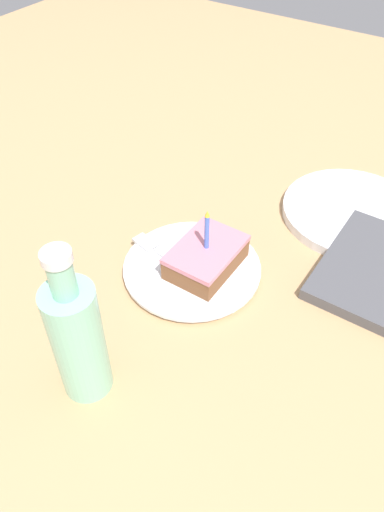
% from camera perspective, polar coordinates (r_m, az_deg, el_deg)
% --- Properties ---
extents(ground_plane, '(2.40, 2.40, 0.04)m').
position_cam_1_polar(ground_plane, '(0.83, -1.64, -3.01)').
color(ground_plane, tan).
rests_on(ground_plane, ground).
extents(plate, '(0.22, 0.22, 0.02)m').
position_cam_1_polar(plate, '(0.81, 0.00, -1.42)').
color(plate, silver).
rests_on(plate, ground_plane).
extents(cake_slice, '(0.09, 0.13, 0.12)m').
position_cam_1_polar(cake_slice, '(0.79, 1.63, -0.08)').
color(cake_slice, brown).
rests_on(cake_slice, plate).
extents(fork, '(0.17, 0.06, 0.00)m').
position_cam_1_polar(fork, '(0.82, -3.05, -0.25)').
color(fork, silver).
rests_on(fork, plate).
extents(bottle, '(0.07, 0.07, 0.24)m').
position_cam_1_polar(bottle, '(0.63, -12.94, -9.13)').
color(bottle, '#8CD1B2').
rests_on(bottle, ground_plane).
extents(side_plate, '(0.26, 0.26, 0.02)m').
position_cam_1_polar(side_plate, '(0.97, 17.87, 4.78)').
color(side_plate, silver).
rests_on(side_plate, ground_plane).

